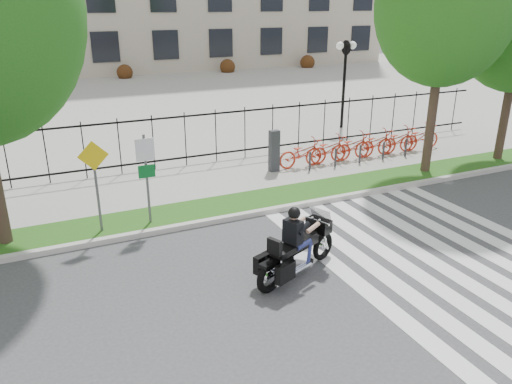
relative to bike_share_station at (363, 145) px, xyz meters
name	(u,v)px	position (x,y,z in m)	size (l,w,h in m)	color
ground	(263,299)	(-7.76, -7.20, -0.67)	(120.00, 120.00, 0.00)	#3C3C3F
curb	(200,223)	(-7.76, -3.10, -0.60)	(60.00, 0.20, 0.15)	#B8B5AE
grass_verge	(191,212)	(-7.76, -2.25, -0.60)	(60.00, 1.50, 0.15)	#194D13
sidewalk	(168,186)	(-7.76, 0.25, -0.60)	(60.00, 3.50, 0.15)	#98968E
plaza	(94,100)	(-7.76, 17.80, -0.62)	(80.00, 34.00, 0.10)	#98968E
crosswalk_stripes	(437,254)	(-2.94, -7.20, -0.67)	(5.70, 8.00, 0.01)	silver
iron_fence	(153,143)	(-7.76, 2.00, 0.48)	(30.00, 0.06, 2.00)	black
lamp_post_right	(345,63)	(2.24, 4.80, 2.53)	(1.06, 0.70, 4.25)	black
street_tree_2	(446,5)	(1.14, -2.25, 5.13)	(4.61, 4.61, 8.32)	#36251D
bike_share_station	(363,145)	(0.00, 0.00, 0.00)	(7.87, 0.89, 1.50)	#2D2D33
sign_pole_regulatory	(146,168)	(-9.04, -2.62, 1.07)	(0.50, 0.09, 2.50)	#59595B
sign_pole_warning	(95,174)	(-10.36, -2.62, 1.07)	(0.78, 0.09, 2.49)	#59595B
motorcycle_rider	(297,248)	(-6.61, -6.59, 0.02)	(2.54, 1.40, 2.08)	black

